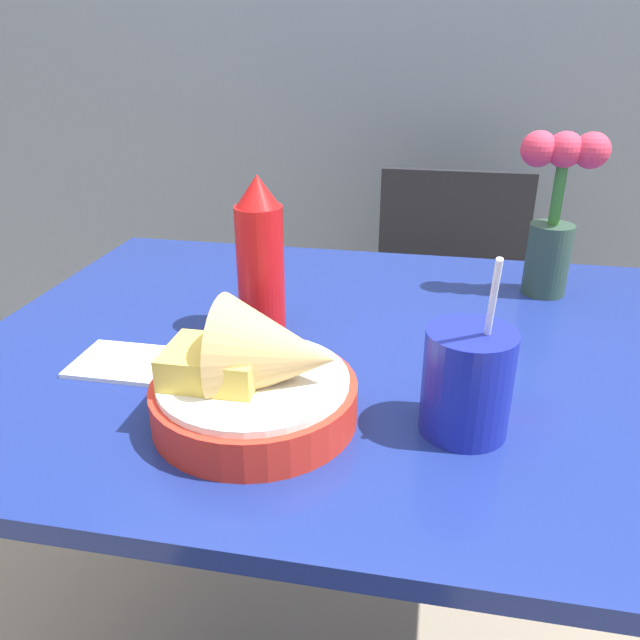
# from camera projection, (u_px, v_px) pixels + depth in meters

# --- Properties ---
(dining_table) EXTENTS (1.09, 0.81, 0.77)m
(dining_table) POSITION_uv_depth(u_px,v_px,m) (359.00, 411.00, 0.92)
(dining_table) COLOR navy
(dining_table) RESTS_ON ground_plane
(chair_far_window) EXTENTS (0.40, 0.40, 0.84)m
(chair_far_window) POSITION_uv_depth(u_px,v_px,m) (448.00, 301.00, 1.68)
(chair_far_window) COLOR black
(chair_far_window) RESTS_ON ground_plane
(food_basket) EXTENTS (0.23, 0.23, 0.15)m
(food_basket) POSITION_uv_depth(u_px,v_px,m) (261.00, 379.00, 0.68)
(food_basket) COLOR red
(food_basket) RESTS_ON dining_table
(ketchup_bottle) EXTENTS (0.07, 0.07, 0.23)m
(ketchup_bottle) POSITION_uv_depth(u_px,v_px,m) (260.00, 258.00, 0.87)
(ketchup_bottle) COLOR red
(ketchup_bottle) RESTS_ON dining_table
(drink_cup) EXTENTS (0.09, 0.09, 0.21)m
(drink_cup) POSITION_uv_depth(u_px,v_px,m) (467.00, 385.00, 0.66)
(drink_cup) COLOR #192399
(drink_cup) RESTS_ON dining_table
(flower_vase) EXTENTS (0.13, 0.07, 0.26)m
(flower_vase) POSITION_uv_depth(u_px,v_px,m) (555.00, 210.00, 0.98)
(flower_vase) COLOR #2D4738
(flower_vase) RESTS_ON dining_table
(napkin) EXTENTS (0.12, 0.10, 0.01)m
(napkin) POSITION_uv_depth(u_px,v_px,m) (123.00, 362.00, 0.82)
(napkin) COLOR white
(napkin) RESTS_ON dining_table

